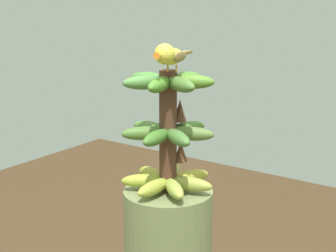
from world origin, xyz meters
TOP-DOWN VIEW (x-y plane):
  - banana_bunch at (-0.00, -0.00)m, footprint 0.26×0.26m
  - perched_bird at (-0.03, 0.03)m, footprint 0.06×0.19m

SIDE VIEW (x-z plane):
  - banana_bunch at x=0.00m, z-range 1.39..1.73m
  - perched_bird at x=-0.03m, z-range 1.74..1.81m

